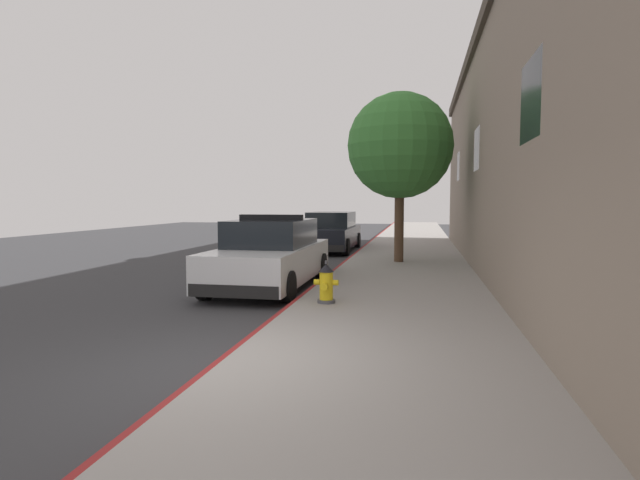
{
  "coord_description": "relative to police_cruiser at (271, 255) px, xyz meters",
  "views": [
    {
      "loc": [
        2.2,
        -5.52,
        1.98
      ],
      "look_at": [
        -0.31,
        7.2,
        1.0
      ],
      "focal_mm": 28.61,
      "sensor_mm": 36.0,
      "label": 1
    }
  ],
  "objects": [
    {
      "name": "ground_plane",
      "position": [
        -3.01,
        4.26,
        -0.84
      ],
      "size": [
        32.02,
        60.0,
        0.2
      ],
      "primitive_type": "cube",
      "color": "#353538"
    },
    {
      "name": "sidewalk_pavement",
      "position": [
        2.99,
        4.26,
        -0.66
      ],
      "size": [
        3.6,
        60.0,
        0.17
      ],
      "primitive_type": "cube",
      "color": "gray",
      "rests_on": "ground"
    },
    {
      "name": "curb_painted_edge",
      "position": [
        1.15,
        4.26,
        -0.66
      ],
      "size": [
        0.08,
        60.0,
        0.17
      ],
      "primitive_type": "cube",
      "color": "maroon",
      "rests_on": "ground"
    },
    {
      "name": "storefront_building",
      "position": [
        7.99,
        2.6,
        2.47
      ],
      "size": [
        6.65,
        23.77,
        6.42
      ],
      "color": "gray",
      "rests_on": "ground"
    },
    {
      "name": "police_cruiser",
      "position": [
        0.0,
        0.0,
        0.0
      ],
      "size": [
        1.94,
        4.84,
        1.68
      ],
      "color": "white",
      "rests_on": "ground"
    },
    {
      "name": "parked_car_silver_ahead",
      "position": [
        -0.13,
        8.88,
        -0.0
      ],
      "size": [
        1.94,
        4.84,
        1.56
      ],
      "color": "black",
      "rests_on": "ground"
    },
    {
      "name": "fire_hydrant",
      "position": [
        1.75,
        -2.4,
        -0.22
      ],
      "size": [
        0.44,
        0.4,
        0.76
      ],
      "color": "#4C4C51",
      "rests_on": "sidewalk_pavement"
    },
    {
      "name": "street_tree",
      "position": [
        2.76,
        4.23,
        2.88
      ],
      "size": [
        3.14,
        3.14,
        5.04
      ],
      "color": "brown",
      "rests_on": "sidewalk_pavement"
    }
  ]
}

